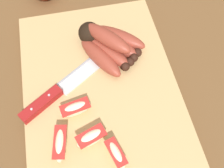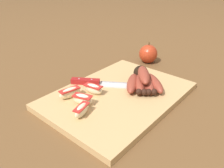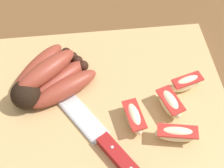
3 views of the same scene
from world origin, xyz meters
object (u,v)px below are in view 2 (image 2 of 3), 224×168
(whole_apple, at_px, (148,54))
(banana_bunch, at_px, (143,80))
(chefs_knife, at_px, (99,83))
(apple_wedge_near, at_px, (70,92))
(apple_wedge_extra, at_px, (83,99))
(apple_wedge_middle, at_px, (81,110))
(apple_wedge_far, at_px, (93,89))

(whole_apple, bearing_deg, banana_bunch, -151.20)
(chefs_knife, relative_size, apple_wedge_near, 3.37)
(apple_wedge_near, bearing_deg, apple_wedge_extra, -91.22)
(apple_wedge_near, bearing_deg, apple_wedge_middle, -113.23)
(banana_bunch, relative_size, apple_wedge_extra, 2.55)
(apple_wedge_middle, distance_m, apple_wedge_far, 0.12)
(apple_wedge_far, distance_m, whole_apple, 0.38)
(chefs_knife, xyz_separation_m, apple_wedge_near, (-0.12, 0.01, 0.01))
(banana_bunch, relative_size, apple_wedge_near, 2.30)
(chefs_knife, distance_m, apple_wedge_near, 0.12)
(apple_wedge_far, relative_size, whole_apple, 0.73)
(chefs_knife, relative_size, apple_wedge_middle, 3.90)
(apple_wedge_near, distance_m, whole_apple, 0.44)
(apple_wedge_far, bearing_deg, chefs_knife, 26.56)
(chefs_knife, height_order, apple_wedge_middle, apple_wedge_middle)
(chefs_knife, distance_m, whole_apple, 0.32)
(chefs_knife, relative_size, apple_wedge_extra, 3.74)
(apple_wedge_near, bearing_deg, banana_bunch, -32.62)
(apple_wedge_middle, bearing_deg, whole_apple, 10.64)
(apple_wedge_far, xyz_separation_m, whole_apple, (0.38, 0.03, 0.00))
(banana_bunch, bearing_deg, apple_wedge_near, 147.38)
(apple_wedge_middle, bearing_deg, apple_wedge_extra, 42.58)
(apple_wedge_middle, height_order, apple_wedge_extra, same)
(banana_bunch, xyz_separation_m, apple_wedge_middle, (-0.25, 0.04, -0.00))
(apple_wedge_near, distance_m, apple_wedge_middle, 0.10)
(banana_bunch, height_order, apple_wedge_near, banana_bunch)
(apple_wedge_far, height_order, whole_apple, whole_apple)
(banana_bunch, relative_size, apple_wedge_far, 2.49)
(apple_wedge_middle, relative_size, apple_wedge_extra, 0.96)
(apple_wedge_far, relative_size, apple_wedge_extra, 1.02)
(chefs_knife, distance_m, apple_wedge_extra, 0.13)
(apple_wedge_middle, bearing_deg, apple_wedge_far, 28.52)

